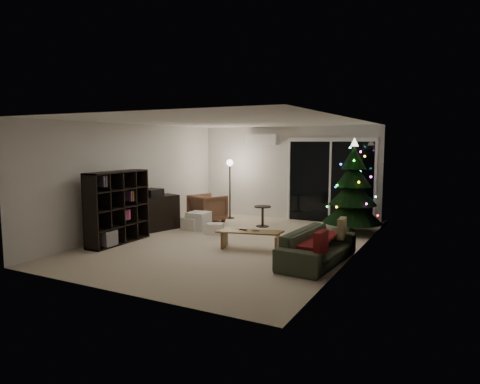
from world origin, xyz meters
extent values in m
plane|color=beige|center=(0.00, 0.00, 0.00)|extent=(6.50, 6.50, 0.00)
plane|color=white|center=(0.00, 0.00, 2.50)|extent=(6.50, 6.50, 0.00)
cube|color=silver|center=(0.00, 3.25, 1.25)|extent=(5.00, 0.02, 2.50)
cube|color=silver|center=(0.00, -3.25, 1.25)|extent=(5.00, 0.02, 2.50)
cube|color=silver|center=(-2.50, 0.00, 1.25)|extent=(0.02, 6.50, 2.50)
cube|color=silver|center=(2.50, 0.00, 1.25)|extent=(0.02, 6.50, 2.50)
cube|color=black|center=(1.20, 3.23, 1.05)|extent=(2.20, 0.02, 2.10)
cube|color=white|center=(-0.70, 3.13, 2.15)|extent=(0.90, 0.22, 0.28)
cube|color=#3F3833|center=(1.20, 3.75, -0.05)|extent=(2.60, 1.00, 0.10)
cube|color=white|center=(1.20, 4.15, 0.50)|extent=(2.20, 0.06, 1.00)
cube|color=black|center=(-2.25, 0.27, 0.41)|extent=(0.86, 1.40, 0.82)
cube|color=black|center=(-2.25, 0.27, 0.91)|extent=(0.42, 0.49, 0.17)
imported|color=brown|center=(-1.65, 1.81, 0.37)|extent=(1.02, 1.04, 0.73)
cube|color=silver|center=(-1.33, 0.89, 0.21)|extent=(0.49, 0.49, 0.42)
cube|color=beige|center=(-1.47, 0.78, 0.15)|extent=(0.44, 0.35, 0.29)
cube|color=beige|center=(-0.72, 0.63, 0.13)|extent=(0.43, 0.37, 0.25)
cylinder|color=black|center=(-0.12, 1.93, 0.26)|extent=(0.47, 0.47, 0.52)
cylinder|color=black|center=(-1.40, 2.56, 0.78)|extent=(0.25, 0.25, 1.55)
imported|color=#262B20|center=(2.05, -0.51, 0.29)|extent=(0.91, 2.01, 0.57)
cube|color=maroon|center=(1.95, -0.51, 0.41)|extent=(0.61, 1.41, 0.05)
cube|color=#8D7F50|center=(2.30, 0.14, 0.52)|extent=(0.15, 0.38, 0.38)
cube|color=maroon|center=(2.30, -1.16, 0.52)|extent=(0.14, 0.38, 0.38)
cube|color=black|center=(0.47, -0.28, 0.39)|extent=(0.15, 0.05, 0.02)
cube|color=slate|center=(0.72, -0.23, 0.39)|extent=(0.15, 0.09, 0.02)
cone|color=black|center=(2.01, 2.23, 1.09)|extent=(1.68, 1.68, 2.18)
camera|label=1|loc=(4.22, -7.58, 2.11)|focal=32.00mm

